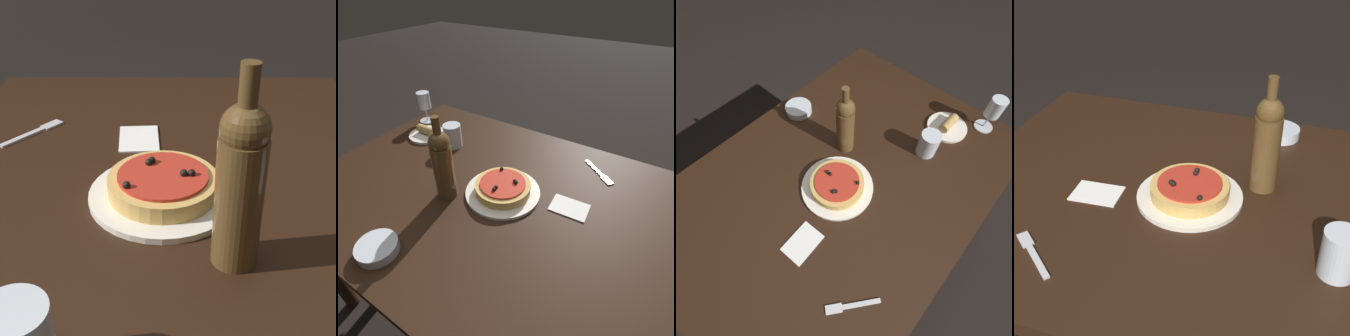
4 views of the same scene
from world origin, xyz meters
TOP-DOWN VIEW (x-y plane):
  - dining_table at (0.00, 0.00)m, footprint 1.38×0.98m
  - dinner_plate at (-0.04, -0.02)m, footprint 0.27×0.27m
  - pizza at (-0.04, -0.02)m, footprint 0.20×0.20m
  - wine_bottle at (0.12, 0.09)m, footprint 0.07×0.07m
  - fork at (-0.31, -0.32)m, footprint 0.14×0.12m
  - paper_napkin at (-0.28, -0.07)m, footprint 0.13×0.10m

SIDE VIEW (x-z plane):
  - dining_table at x=0.00m, z-range 0.30..1.08m
  - paper_napkin at x=-0.28m, z-range 0.78..0.78m
  - fork at x=-0.31m, z-range 0.78..0.78m
  - dinner_plate at x=-0.04m, z-range 0.78..0.79m
  - pizza at x=-0.04m, z-range 0.78..0.83m
  - wine_bottle at x=0.12m, z-range 0.76..1.07m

